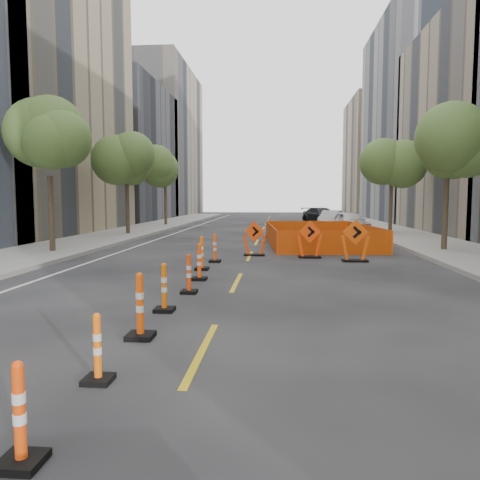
# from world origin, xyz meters

# --- Properties ---
(ground_plane) EXTENTS (140.00, 140.00, 0.00)m
(ground_plane) POSITION_xyz_m (0.00, 0.00, 0.00)
(ground_plane) COLOR black
(sidewalk_left) EXTENTS (4.00, 90.00, 0.15)m
(sidewalk_left) POSITION_xyz_m (-9.00, 12.00, 0.07)
(sidewalk_left) COLOR gray
(sidewalk_left) RESTS_ON ground
(sidewalk_right) EXTENTS (4.00, 90.00, 0.15)m
(sidewalk_right) POSITION_xyz_m (9.00, 12.00, 0.07)
(sidewalk_right) COLOR gray
(sidewalk_right) RESTS_ON ground
(bld_left_d) EXTENTS (12.00, 16.00, 14.00)m
(bld_left_d) POSITION_xyz_m (-17.00, 39.20, 7.00)
(bld_left_d) COLOR #4C4C51
(bld_left_d) RESTS_ON ground
(bld_left_e) EXTENTS (12.00, 20.00, 20.00)m
(bld_left_e) POSITION_xyz_m (-17.00, 55.60, 10.00)
(bld_left_e) COLOR gray
(bld_left_e) RESTS_ON ground
(bld_right_d) EXTENTS (12.00, 18.00, 20.00)m
(bld_right_d) POSITION_xyz_m (17.00, 40.20, 10.00)
(bld_right_d) COLOR gray
(bld_right_d) RESTS_ON ground
(bld_right_e) EXTENTS (12.00, 14.00, 16.00)m
(bld_right_e) POSITION_xyz_m (17.00, 58.60, 8.00)
(bld_right_e) COLOR tan
(bld_right_e) RESTS_ON ground
(tree_l_b) EXTENTS (2.80, 2.80, 5.95)m
(tree_l_b) POSITION_xyz_m (-8.40, 10.00, 4.53)
(tree_l_b) COLOR #382B1E
(tree_l_b) RESTS_ON ground
(tree_l_c) EXTENTS (2.80, 2.80, 5.95)m
(tree_l_c) POSITION_xyz_m (-8.40, 20.00, 4.53)
(tree_l_c) COLOR #382B1E
(tree_l_c) RESTS_ON ground
(tree_l_d) EXTENTS (2.80, 2.80, 5.95)m
(tree_l_d) POSITION_xyz_m (-8.40, 30.00, 4.53)
(tree_l_d) COLOR #382B1E
(tree_l_d) RESTS_ON ground
(tree_r_b) EXTENTS (2.80, 2.80, 5.95)m
(tree_r_b) POSITION_xyz_m (8.40, 12.00, 4.53)
(tree_r_b) COLOR #382B1E
(tree_r_b) RESTS_ON ground
(tree_r_c) EXTENTS (2.80, 2.80, 5.95)m
(tree_r_c) POSITION_xyz_m (8.40, 22.00, 4.53)
(tree_r_c) COLOR #382B1E
(tree_r_c) RESTS_ON ground
(channelizer_0) EXTENTS (0.38, 0.38, 0.96)m
(channelizer_0) POSITION_xyz_m (-1.09, -5.22, 0.48)
(channelizer_0) COLOR #F0410A
(channelizer_0) RESTS_ON ground
(channelizer_1) EXTENTS (0.36, 0.36, 0.92)m
(channelizer_1) POSITION_xyz_m (-1.14, -3.32, 0.46)
(channelizer_1) COLOR #FF660A
(channelizer_1) RESTS_ON ground
(channelizer_2) EXTENTS (0.45, 0.45, 1.14)m
(channelizer_2) POSITION_xyz_m (-1.15, -1.42, 0.57)
(channelizer_2) COLOR #ED4B09
(channelizer_2) RESTS_ON ground
(channelizer_3) EXTENTS (0.41, 0.41, 1.03)m
(channelizer_3) POSITION_xyz_m (-1.21, 0.48, 0.52)
(channelizer_3) COLOR #D65809
(channelizer_3) RESTS_ON ground
(channelizer_4) EXTENTS (0.39, 0.39, 1.00)m
(channelizer_4) POSITION_xyz_m (-1.05, 2.38, 0.50)
(channelizer_4) COLOR #E43C09
(channelizer_4) RESTS_ON ground
(channelizer_5) EXTENTS (0.42, 0.42, 1.07)m
(channelizer_5) POSITION_xyz_m (-1.11, 4.28, 0.53)
(channelizer_5) COLOR #F4480A
(channelizer_5) RESTS_ON ground
(channelizer_6) EXTENTS (0.44, 0.44, 1.13)m
(channelizer_6) POSITION_xyz_m (-1.36, 6.18, 0.56)
(channelizer_6) COLOR #F15F0A
(channelizer_6) RESTS_ON ground
(channelizer_7) EXTENTS (0.42, 0.42, 1.07)m
(channelizer_7) POSITION_xyz_m (-1.18, 8.08, 0.53)
(channelizer_7) COLOR #FF490A
(channelizer_7) RESTS_ON ground
(chevron_sign_left) EXTENTS (1.11, 0.91, 1.44)m
(chevron_sign_left) POSITION_xyz_m (0.18, 10.19, 0.72)
(chevron_sign_left) COLOR #E63E09
(chevron_sign_left) RESTS_ON ground
(chevron_sign_center) EXTENTS (1.15, 0.93, 1.49)m
(chevron_sign_center) POSITION_xyz_m (2.41, 9.67, 0.75)
(chevron_sign_center) COLOR #EA3C09
(chevron_sign_center) RESTS_ON ground
(chevron_sign_right) EXTENTS (1.09, 0.69, 1.59)m
(chevron_sign_right) POSITION_xyz_m (4.04, 8.69, 0.79)
(chevron_sign_right) COLOR #D84909
(chevron_sign_right) RESTS_ON ground
(safety_fence) EXTENTS (5.46, 8.57, 1.03)m
(safety_fence) POSITION_xyz_m (3.19, 14.78, 0.51)
(safety_fence) COLOR #FF450D
(safety_fence) RESTS_ON ground
(parked_car_near) EXTENTS (2.57, 4.66, 1.50)m
(parked_car_near) POSITION_xyz_m (5.99, 23.09, 0.75)
(parked_car_near) COLOR silver
(parked_car_near) RESTS_ON ground
(parked_car_mid) EXTENTS (2.58, 4.38, 1.36)m
(parked_car_mid) POSITION_xyz_m (5.50, 30.21, 0.68)
(parked_car_mid) COLOR #AFB0B5
(parked_car_mid) RESTS_ON ground
(parked_car_far) EXTENTS (4.02, 5.51, 1.48)m
(parked_car_far) POSITION_xyz_m (5.21, 35.44, 0.74)
(parked_car_far) COLOR black
(parked_car_far) RESTS_ON ground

